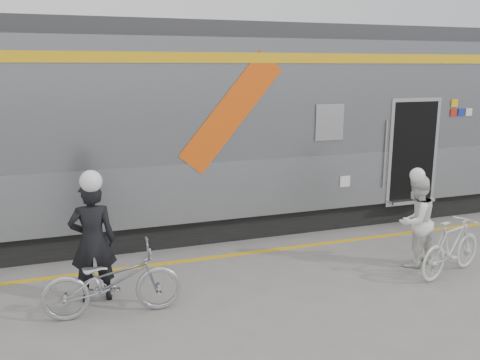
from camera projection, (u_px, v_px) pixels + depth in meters
name	position (u px, v px, depth m)	size (l,w,h in m)	color
ground	(310.00, 303.00, 7.25)	(90.00, 90.00, 0.00)	slate
train	(288.00, 125.00, 11.15)	(24.00, 3.17, 4.10)	black
safety_strip	(256.00, 252.00, 9.23)	(24.00, 0.12, 0.01)	gold
man	(93.00, 242.00, 7.17)	(0.64, 0.42, 1.76)	black
bicycle_left	(113.00, 281.00, 6.81)	(0.64, 1.85, 0.97)	#A3A5AB
woman	(415.00, 221.00, 8.48)	(0.75, 0.59, 1.55)	white
bicycle_right	(452.00, 247.00, 8.14)	(0.44, 1.56, 0.94)	silver
helmet_man	(88.00, 170.00, 6.94)	(0.31, 0.31, 0.31)	white
helmet_woman	(419.00, 169.00, 8.28)	(0.25, 0.25, 0.25)	white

